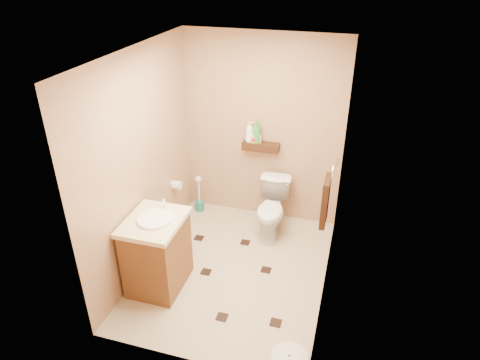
% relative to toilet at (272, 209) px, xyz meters
% --- Properties ---
extents(ground, '(2.50, 2.50, 0.00)m').
position_rel_toilet_xyz_m(ground, '(-0.24, -0.83, -0.34)').
color(ground, tan).
rests_on(ground, ground).
extents(wall_back, '(2.00, 0.04, 2.40)m').
position_rel_toilet_xyz_m(wall_back, '(-0.24, 0.42, 0.86)').
color(wall_back, '#A0755B').
rests_on(wall_back, ground).
extents(wall_front, '(2.00, 0.04, 2.40)m').
position_rel_toilet_xyz_m(wall_front, '(-0.24, -2.08, 0.86)').
color(wall_front, '#A0755B').
rests_on(wall_front, ground).
extents(wall_left, '(0.04, 2.50, 2.40)m').
position_rel_toilet_xyz_m(wall_left, '(-1.24, -0.83, 0.86)').
color(wall_left, '#A0755B').
rests_on(wall_left, ground).
extents(wall_right, '(0.04, 2.50, 2.40)m').
position_rel_toilet_xyz_m(wall_right, '(0.76, -0.83, 0.86)').
color(wall_right, '#A0755B').
rests_on(wall_right, ground).
extents(ceiling, '(2.00, 2.50, 0.02)m').
position_rel_toilet_xyz_m(ceiling, '(-0.24, -0.83, 2.06)').
color(ceiling, silver).
rests_on(ceiling, wall_back).
extents(wall_shelf, '(0.46, 0.14, 0.10)m').
position_rel_toilet_xyz_m(wall_shelf, '(-0.24, 0.34, 0.68)').
color(wall_shelf, '#351B0E').
rests_on(wall_shelf, wall_back).
extents(floor_accents, '(1.32, 1.34, 0.01)m').
position_rel_toilet_xyz_m(floor_accents, '(-0.21, -0.89, -0.34)').
color(floor_accents, black).
rests_on(floor_accents, ground).
extents(toilet, '(0.42, 0.69, 0.69)m').
position_rel_toilet_xyz_m(toilet, '(0.00, 0.00, 0.00)').
color(toilet, white).
rests_on(toilet, ground).
extents(vanity, '(0.56, 0.68, 0.95)m').
position_rel_toilet_xyz_m(vanity, '(-0.94, -1.26, 0.08)').
color(vanity, brown).
rests_on(vanity, ground).
extents(bathroom_scale, '(0.36, 0.36, 0.07)m').
position_rel_toilet_xyz_m(bathroom_scale, '(0.58, -1.85, -0.31)').
color(bathroom_scale, white).
rests_on(bathroom_scale, ground).
extents(toilet_brush, '(0.12, 0.12, 0.53)m').
position_rel_toilet_xyz_m(toilet_brush, '(-1.06, 0.24, -0.16)').
color(toilet_brush, '#1B6F61').
rests_on(toilet_brush, ground).
extents(towel_ring, '(0.12, 0.30, 0.76)m').
position_rel_toilet_xyz_m(towel_ring, '(0.67, -0.58, 0.60)').
color(towel_ring, silver).
rests_on(towel_ring, wall_right).
extents(toilet_paper, '(0.12, 0.11, 0.12)m').
position_rel_toilet_xyz_m(toilet_paper, '(-1.18, -0.18, 0.26)').
color(toilet_paper, white).
rests_on(toilet_paper, wall_left).
extents(bottle_a, '(0.12, 0.12, 0.26)m').
position_rel_toilet_xyz_m(bottle_a, '(-0.39, 0.34, 0.86)').
color(bottle_a, white).
rests_on(bottle_a, wall_shelf).
extents(bottle_b, '(0.11, 0.11, 0.17)m').
position_rel_toilet_xyz_m(bottle_b, '(-0.33, 0.34, 0.81)').
color(bottle_b, yellow).
rests_on(bottle_b, wall_shelf).
extents(bottle_c, '(0.16, 0.16, 0.15)m').
position_rel_toilet_xyz_m(bottle_c, '(-0.31, 0.34, 0.80)').
color(bottle_c, '#B8152F').
rests_on(bottle_c, wall_shelf).
extents(bottle_d, '(0.16, 0.16, 0.29)m').
position_rel_toilet_xyz_m(bottle_d, '(-0.30, 0.34, 0.87)').
color(bottle_d, '#2E8C35').
rests_on(bottle_d, wall_shelf).
extents(bottle_e, '(0.10, 0.10, 0.16)m').
position_rel_toilet_xyz_m(bottle_e, '(-0.28, 0.34, 0.81)').
color(bottle_e, gold).
rests_on(bottle_e, wall_shelf).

